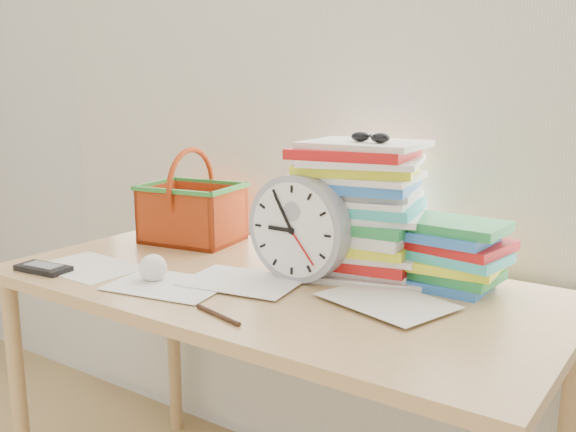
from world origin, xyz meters
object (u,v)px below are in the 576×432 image
Objects in this scene: clock at (299,228)px; book_stack at (448,253)px; desk at (271,310)px; basket at (192,196)px; paper_stack at (359,208)px; calculator at (43,268)px.

book_stack is (0.32, 0.17, -0.05)m from clock.
desk is 5.18× the size of book_stack.
basket is at bearing 156.26° from desk.
clock is (-0.09, -0.15, -0.04)m from paper_stack.
desk is 0.53m from basket.
desk is 9.57× the size of calculator.
paper_stack is (0.14, 0.19, 0.24)m from desk.
book_stack is at bearing 29.60° from desk.
paper_stack is 0.17m from clock.
desk is at bearing -139.77° from clock.
basket is (-0.49, 0.15, 0.01)m from clock.
paper_stack is 0.58m from basket.
book_stack is (0.37, 0.21, 0.16)m from desk.
clock reaches higher than desk.
calculator is (-0.59, -0.31, -0.12)m from clock.
clock is at bearing -26.22° from basket.
clock is 0.51m from basket.
clock is 0.98× the size of book_stack.
desk is 0.34m from paper_stack.
clock reaches higher than calculator.
paper_stack is at bearing 27.65° from calculator.
basket is at bearing 162.99° from clock.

